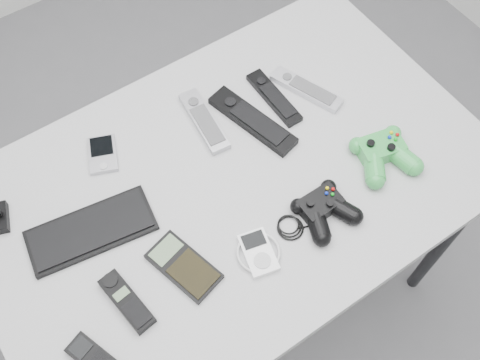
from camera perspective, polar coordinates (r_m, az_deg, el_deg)
floor at (r=2.02m, az=-2.42°, el=-12.77°), size 3.50×3.50×0.00m
desk at (r=1.36m, az=-0.68°, el=-1.39°), size 1.19×0.77×0.80m
pda_keyboard at (r=1.28m, az=-14.90°, el=-4.95°), size 0.29×0.16×0.02m
pda at (r=1.37m, az=-13.78°, el=2.57°), size 0.10×0.12×0.02m
remote_silver_a at (r=1.38m, az=-3.68°, el=6.04°), size 0.07×0.20×0.02m
remote_black_a at (r=1.43m, az=3.46°, el=8.39°), size 0.04×0.19×0.02m
remote_black_b at (r=1.38m, az=1.27°, el=6.10°), size 0.12×0.25×0.02m
remote_silver_b at (r=1.45m, az=6.76°, el=9.18°), size 0.11×0.20×0.02m
mobile_phone at (r=1.18m, az=-14.73°, el=-17.05°), size 0.08×0.12×0.02m
cordless_handset at (r=1.20m, az=-11.44°, el=-11.97°), size 0.06×0.15×0.02m
calculator at (r=1.21m, az=-5.74°, el=-8.69°), size 0.12×0.18×0.02m
mp3_player at (r=1.21m, az=1.88°, el=-7.36°), size 0.12×0.12×0.02m
controller_black at (r=1.26m, az=8.52°, el=-2.87°), size 0.22×0.14×0.04m
controller_green at (r=1.35m, az=14.39°, el=2.74°), size 0.18×0.18×0.05m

